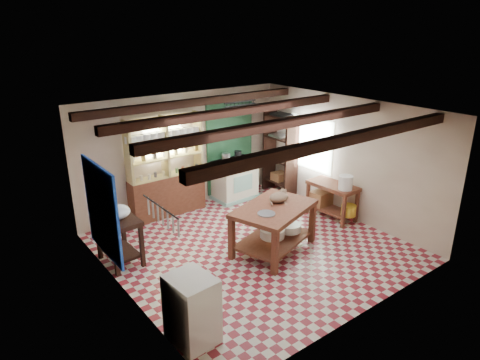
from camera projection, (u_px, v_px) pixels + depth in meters
floor at (253, 247)px, 8.10m from camera, size 5.00×5.00×0.02m
ceiling at (255, 110)px, 7.20m from camera, size 5.00×5.00×0.02m
wall_back at (184, 151)px, 9.52m from camera, size 5.00×0.04×2.60m
wall_front at (370, 234)px, 5.78m from camera, size 5.00×0.04×2.60m
wall_left at (121, 219)px, 6.23m from camera, size 0.04×5.00×2.60m
wall_right at (345, 158)px, 9.07m from camera, size 0.04×5.00×2.60m
ceiling_beams at (255, 118)px, 7.25m from camera, size 5.00×3.80×0.15m
blue_wall_patch at (102, 211)px, 6.99m from camera, size 0.04×1.40×1.60m
green_wall_patch at (230, 145)px, 10.23m from camera, size 1.30×0.04×2.30m
window_back at (163, 138)px, 9.09m from camera, size 0.90×0.02×0.80m
window_right at (311, 144)px, 9.77m from camera, size 0.02×1.30×1.20m
utensil_rail at (160, 215)px, 5.20m from camera, size 0.06×0.90×0.28m
pot_rack at (240, 109)px, 9.59m from camera, size 0.86×0.12×0.36m
shelving_unit at (166, 167)px, 9.14m from camera, size 1.70×0.34×2.20m
tall_rack at (280, 154)px, 10.39m from camera, size 0.40×0.86×2.00m
work_table at (273, 229)px, 7.85m from camera, size 1.78×1.45×0.87m
stove at (235, 180)px, 10.20m from camera, size 0.99×0.68×0.96m
prep_table at (120, 240)px, 7.44m from camera, size 0.61×0.86×0.85m
white_cabinet at (192, 309)px, 5.57m from camera, size 0.57×0.67×0.94m
right_counter at (332, 201)px, 9.21m from camera, size 0.58×1.10×0.78m
cat at (279, 197)px, 7.89m from camera, size 0.48×0.45×0.18m
steel_tray at (266, 214)px, 7.40m from camera, size 0.39×0.39×0.02m
basin_large at (272, 233)px, 7.96m from camera, size 0.58×0.58×0.16m
basin_small at (290, 227)px, 8.19m from camera, size 0.53×0.53×0.15m
kettle_left at (226, 158)px, 9.85m from camera, size 0.20×0.20×0.22m
kettle_right at (238, 155)px, 10.05m from camera, size 0.17×0.17×0.21m
enamel_bowl at (117, 212)px, 7.25m from camera, size 0.48×0.48×0.23m
white_bucket at (346, 183)px, 8.74m from camera, size 0.30×0.30×0.29m
wicker_basket at (321, 198)px, 9.44m from camera, size 0.45×0.37×0.31m
yellow_tub at (349, 210)px, 8.91m from camera, size 0.32×0.32×0.23m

